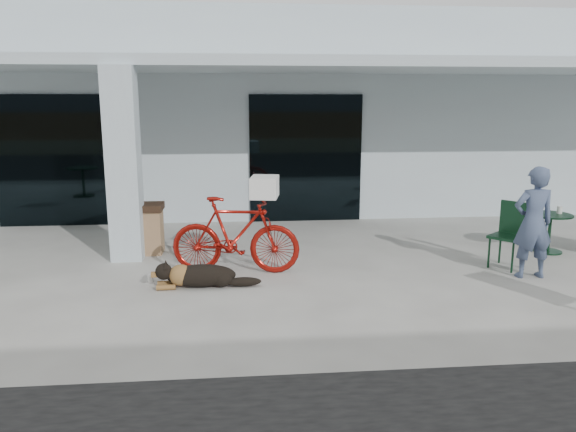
{
  "coord_description": "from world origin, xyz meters",
  "views": [
    {
      "loc": [
        0.29,
        -6.93,
        2.6
      ],
      "look_at": [
        1.01,
        0.7,
        1.0
      ],
      "focal_mm": 35.0,
      "sensor_mm": 36.0,
      "label": 1
    }
  ],
  "objects": [
    {
      "name": "overhang",
      "position": [
        0.0,
        3.6,
        3.21
      ],
      "size": [
        22.0,
        2.8,
        0.18
      ],
      "primitive_type": "cube",
      "color": "silver",
      "rests_on": "column"
    },
    {
      "name": "cup_near_dog",
      "position": [
        -0.96,
        1.0,
        0.06
      ],
      "size": [
        0.1,
        0.1,
        0.11
      ],
      "primitive_type": "cylinder",
      "rotation": [
        0.0,
        0.0,
        -0.13
      ],
      "color": "white",
      "rests_on": "ground"
    },
    {
      "name": "cafe_chair_far_b",
      "position": [
        4.49,
        1.19,
        0.52
      ],
      "size": [
        0.69,
        0.68,
        1.03
      ],
      "primitive_type": null,
      "rotation": [
        0.0,
        0.0,
        -0.89
      ],
      "color": "#12351F",
      "rests_on": "ground"
    },
    {
      "name": "building",
      "position": [
        0.0,
        8.5,
        2.25
      ],
      "size": [
        22.0,
        7.0,
        4.5
      ],
      "primitive_type": "cube",
      "color": "silver",
      "rests_on": "ground"
    },
    {
      "name": "person",
      "position": [
        4.62,
        0.7,
        0.83
      ],
      "size": [
        0.61,
        0.4,
        1.66
      ],
      "primitive_type": "imported",
      "rotation": [
        0.0,
        0.0,
        3.14
      ],
      "color": "#445272",
      "rests_on": "ground"
    },
    {
      "name": "storefront_glass_right",
      "position": [
        1.8,
        4.98,
        1.35
      ],
      "size": [
        2.4,
        0.06,
        2.7
      ],
      "primitive_type": "cube",
      "color": "black",
      "rests_on": "ground"
    },
    {
      "name": "trash_receptacle",
      "position": [
        -1.2,
        2.6,
        0.43
      ],
      "size": [
        0.51,
        0.51,
        0.86
      ],
      "primitive_type": null,
      "rotation": [
        0.0,
        0.0,
        -0.01
      ],
      "color": "#906D4B",
      "rests_on": "ground"
    },
    {
      "name": "storefront_glass_left",
      "position": [
        -3.2,
        4.98,
        1.35
      ],
      "size": [
        2.8,
        0.06,
        2.7
      ],
      "primitive_type": "cube",
      "color": "black",
      "rests_on": "ground"
    },
    {
      "name": "cafe_table_far",
      "position": [
        5.66,
        2.0,
        0.34
      ],
      "size": [
        0.91,
        0.91,
        0.67
      ],
      "primitive_type": null,
      "rotation": [
        0.0,
        0.0,
        -0.32
      ],
      "color": "#12351F",
      "rests_on": "ground"
    },
    {
      "name": "column",
      "position": [
        -1.5,
        2.3,
        1.56
      ],
      "size": [
        0.5,
        0.5,
        3.12
      ],
      "primitive_type": "cube",
      "color": "silver",
      "rests_on": "ground"
    },
    {
      "name": "dog",
      "position": [
        -0.21,
        0.7,
        0.19
      ],
      "size": [
        1.14,
        0.42,
        0.37
      ],
      "primitive_type": null,
      "rotation": [
        0.0,
        0.0,
        0.04
      ],
      "color": "black",
      "rests_on": "ground"
    },
    {
      "name": "laundry_basket",
      "position": [
        0.72,
        1.28,
        1.33
      ],
      "size": [
        0.47,
        0.58,
        0.31
      ],
      "primitive_type": "cube",
      "rotation": [
        0.0,
        0.0,
        1.4
      ],
      "color": "white",
      "rests_on": "bicycle"
    },
    {
      "name": "bicycle",
      "position": [
        0.28,
        1.35,
        0.58
      ],
      "size": [
        2.01,
        0.86,
        1.17
      ],
      "primitive_type": "imported",
      "rotation": [
        0.0,
        0.0,
        1.4
      ],
      "color": "maroon",
      "rests_on": "ground"
    },
    {
      "name": "ground",
      "position": [
        0.0,
        0.0,
        0.0
      ],
      "size": [
        80.0,
        80.0,
        0.0
      ],
      "primitive_type": "plane",
      "color": "#B6B4AB",
      "rests_on": "ground"
    },
    {
      "name": "cup_on_table",
      "position": [
        5.84,
        2.05,
        0.73
      ],
      "size": [
        0.11,
        0.11,
        0.12
      ],
      "primitive_type": "cylinder",
      "rotation": [
        0.0,
        0.0,
        -0.32
      ],
      "color": "white",
      "rests_on": "cafe_table_far"
    }
  ]
}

